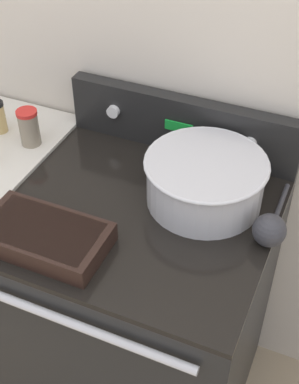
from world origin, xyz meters
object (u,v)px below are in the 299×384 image
Objects in this scene: mixing_bowl at (205,179)px; ladle at (270,229)px; spice_jar_red_cap at (29,127)px; casserole_dish at (44,235)px.

ladle is (0.21, -0.09, -0.04)m from mixing_bowl.
ladle is 2.38× the size of spice_jar_red_cap.
mixing_bowl is 0.46m from casserole_dish.
spice_jar_red_cap is at bearing 172.00° from ladle.
ladle is at bearing -22.36° from mixing_bowl.
mixing_bowl is at bearing 157.64° from ladle.
casserole_dish is 1.15× the size of ladle.
spice_jar_red_cap is at bearing 177.39° from mixing_bowl.
mixing_bowl reaches higher than casserole_dish.
spice_jar_red_cap is (-0.80, 0.11, 0.03)m from ladle.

